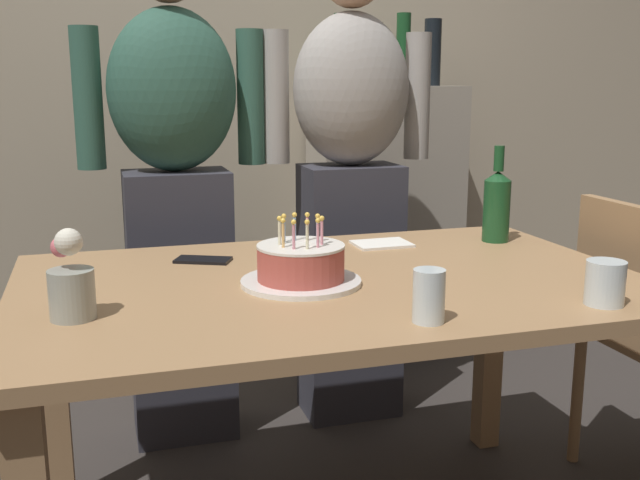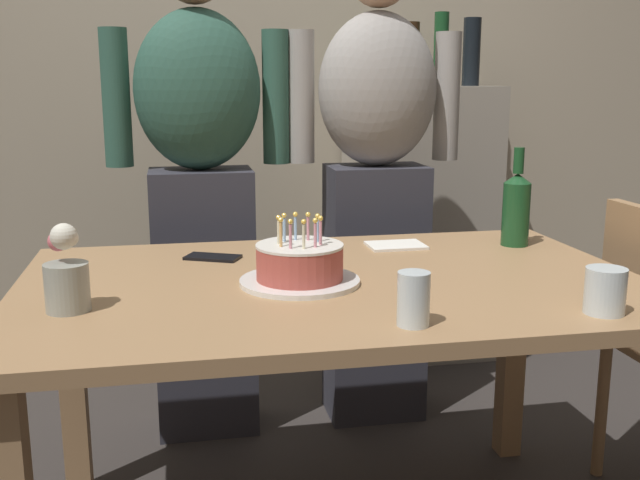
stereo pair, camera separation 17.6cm
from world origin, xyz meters
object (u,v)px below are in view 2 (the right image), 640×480
object	(u,v)px
birthday_cake	(300,266)
person_man_bearded	(201,183)
water_glass_far	(605,291)
napkin_stack	(396,245)
cell_phone	(213,257)
wine_bottle	(516,207)
flower_vase	(66,275)
water_glass_near	(413,299)
person_woman_cardigan	(376,179)

from	to	relation	value
birthday_cake	person_man_bearded	distance (m)	0.85
water_glass_far	napkin_stack	size ratio (longest dim) A/B	0.59
cell_phone	birthday_cake	bearing A→B (deg)	-32.06
wine_bottle	napkin_stack	distance (m)	0.36
napkin_stack	wine_bottle	bearing A→B (deg)	-7.47
wine_bottle	flower_vase	world-z (taller)	wine_bottle
water_glass_near	person_man_bearded	size ratio (longest dim) A/B	0.06
flower_vase	water_glass_near	bearing A→B (deg)	-18.85
cell_phone	person_woman_cardigan	distance (m)	0.81
water_glass_near	water_glass_far	size ratio (longest dim) A/B	1.12
napkin_stack	person_woman_cardigan	distance (m)	0.50
flower_vase	water_glass_far	bearing A→B (deg)	-12.09
birthday_cake	water_glass_near	bearing A→B (deg)	-64.04
person_woman_cardigan	flower_vase	bearing A→B (deg)	45.48
cell_phone	person_man_bearded	xyz separation A→B (m)	(-0.01, 0.53, 0.13)
water_glass_near	cell_phone	bearing A→B (deg)	119.18
water_glass_far	flower_vase	distance (m)	1.11
napkin_stack	water_glass_far	bearing A→B (deg)	-70.84
birthday_cake	wine_bottle	distance (m)	0.75
person_man_bearded	napkin_stack	bearing A→B (deg)	137.96
person_woman_cardigan	birthday_cake	bearing A→B (deg)	63.45
water_glass_far	wine_bottle	world-z (taller)	wine_bottle
birthday_cake	wine_bottle	world-z (taller)	wine_bottle
cell_phone	person_man_bearded	distance (m)	0.55
water_glass_near	cell_phone	distance (m)	0.73
water_glass_near	flower_vase	xyz separation A→B (m)	(-0.68, 0.23, 0.02)
birthday_cake	water_glass_far	distance (m)	0.67
water_glass_far	person_woman_cardigan	xyz separation A→B (m)	(-0.17, 1.17, 0.09)
flower_vase	person_woman_cardigan	xyz separation A→B (m)	(0.92, 0.94, 0.06)
napkin_stack	cell_phone	bearing A→B (deg)	-174.89
person_woman_cardigan	napkin_stack	bearing A→B (deg)	81.54
water_glass_near	napkin_stack	world-z (taller)	water_glass_near
water_glass_near	person_woman_cardigan	size ratio (longest dim) A/B	0.06
flower_vase	person_woman_cardigan	world-z (taller)	person_woman_cardigan
napkin_stack	flower_vase	world-z (taller)	flower_vase
water_glass_far	person_man_bearded	xyz separation A→B (m)	(-0.77, 1.17, 0.09)
water_glass_far	flower_vase	xyz separation A→B (m)	(-1.09, 0.23, 0.03)
birthday_cake	water_glass_far	bearing A→B (deg)	-30.87
water_glass_far	wine_bottle	distance (m)	0.65
water_glass_near	napkin_stack	size ratio (longest dim) A/B	0.67
birthday_cake	water_glass_near	xyz separation A→B (m)	(0.17, -0.34, 0.01)
flower_vase	person_man_bearded	world-z (taller)	person_man_bearded
cell_phone	napkin_stack	size ratio (longest dim) A/B	0.89
water_glass_far	wine_bottle	bearing A→B (deg)	80.50
water_glass_near	flower_vase	distance (m)	0.71
birthday_cake	person_woman_cardigan	distance (m)	0.92
person_man_bearded	wine_bottle	bearing A→B (deg)	149.06
water_glass_far	napkin_stack	bearing A→B (deg)	109.16
napkin_stack	flower_vase	bearing A→B (deg)	-151.89
birthday_cake	person_man_bearded	xyz separation A→B (m)	(-0.20, 0.82, 0.09)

